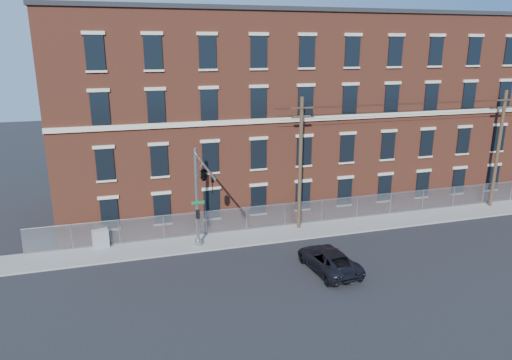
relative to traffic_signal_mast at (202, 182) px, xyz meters
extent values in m
plane|color=black|center=(6.00, -2.18, -5.39)|extent=(140.00, 140.00, 0.00)
cube|color=gray|center=(18.00, 2.82, -5.33)|extent=(65.00, 3.00, 0.12)
cube|color=brown|center=(18.00, 11.82, 2.61)|extent=(55.00, 14.00, 16.00)
cube|color=black|center=(18.00, 11.82, 10.76)|extent=(55.30, 14.30, 0.30)
cube|color=#B7AD99|center=(18.00, 4.74, 2.91)|extent=(55.00, 0.18, 0.35)
cube|color=black|center=(-5.83, 4.76, -3.19)|extent=(1.20, 0.10, 2.20)
cube|color=black|center=(-5.83, 4.76, 0.41)|extent=(1.20, 0.10, 2.20)
cube|color=black|center=(-5.83, 4.76, 4.21)|extent=(1.20, 0.10, 2.20)
cube|color=black|center=(-5.83, 4.76, 7.81)|extent=(1.20, 0.10, 2.20)
cube|color=black|center=(-2.17, 4.76, -3.19)|extent=(1.20, 0.10, 2.20)
cube|color=black|center=(-2.17, 4.76, 0.41)|extent=(1.20, 0.10, 2.20)
cube|color=black|center=(-2.17, 4.76, 4.21)|extent=(1.20, 0.10, 2.20)
cube|color=black|center=(-2.17, 4.76, 7.81)|extent=(1.20, 0.10, 2.20)
cube|color=black|center=(1.50, 4.76, -3.19)|extent=(1.20, 0.10, 2.20)
cube|color=black|center=(1.50, 4.76, 0.41)|extent=(1.20, 0.10, 2.20)
cube|color=black|center=(1.50, 4.76, 4.21)|extent=(1.20, 0.10, 2.20)
cube|color=black|center=(1.50, 4.76, 7.81)|extent=(1.20, 0.10, 2.20)
cube|color=black|center=(5.17, 4.76, -3.19)|extent=(1.20, 0.10, 2.20)
cube|color=black|center=(5.17, 4.76, 0.41)|extent=(1.20, 0.10, 2.20)
cube|color=black|center=(5.17, 4.76, 4.21)|extent=(1.20, 0.10, 2.20)
cube|color=black|center=(5.17, 4.76, 7.81)|extent=(1.20, 0.10, 2.20)
cube|color=black|center=(8.83, 4.76, -3.19)|extent=(1.20, 0.10, 2.20)
cube|color=black|center=(8.83, 4.76, 0.41)|extent=(1.20, 0.10, 2.20)
cube|color=black|center=(8.83, 4.76, 4.21)|extent=(1.20, 0.10, 2.20)
cube|color=black|center=(8.83, 4.76, 7.81)|extent=(1.20, 0.10, 2.20)
cube|color=black|center=(12.50, 4.76, -3.19)|extent=(1.20, 0.10, 2.20)
cube|color=black|center=(12.50, 4.76, 0.41)|extent=(1.20, 0.10, 2.20)
cube|color=black|center=(12.50, 4.76, 4.21)|extent=(1.20, 0.10, 2.20)
cube|color=black|center=(12.50, 4.76, 7.81)|extent=(1.20, 0.10, 2.20)
cube|color=black|center=(16.17, 4.76, -3.19)|extent=(1.20, 0.10, 2.20)
cube|color=black|center=(16.17, 4.76, 0.41)|extent=(1.20, 0.10, 2.20)
cube|color=black|center=(16.17, 4.76, 4.21)|extent=(1.20, 0.10, 2.20)
cube|color=black|center=(16.17, 4.76, 7.81)|extent=(1.20, 0.10, 2.20)
cube|color=black|center=(19.83, 4.76, -3.19)|extent=(1.20, 0.10, 2.20)
cube|color=black|center=(19.83, 4.76, 0.41)|extent=(1.20, 0.10, 2.20)
cube|color=black|center=(19.83, 4.76, 4.21)|extent=(1.20, 0.10, 2.20)
cube|color=black|center=(19.83, 4.76, 7.81)|extent=(1.20, 0.10, 2.20)
cube|color=black|center=(23.50, 4.76, -3.19)|extent=(1.20, 0.10, 2.20)
cube|color=black|center=(23.50, 4.76, 0.41)|extent=(1.20, 0.10, 2.20)
cube|color=black|center=(23.50, 4.76, 4.21)|extent=(1.20, 0.10, 2.20)
cube|color=black|center=(23.50, 4.76, 7.81)|extent=(1.20, 0.10, 2.20)
cube|color=black|center=(27.17, 4.76, -3.19)|extent=(1.20, 0.10, 2.20)
cube|color=black|center=(27.17, 4.76, 0.41)|extent=(1.20, 0.10, 2.20)
cube|color=black|center=(27.17, 4.76, 4.21)|extent=(1.20, 0.10, 2.20)
cube|color=black|center=(27.17, 4.76, 7.81)|extent=(1.20, 0.10, 2.20)
cube|color=#A5A8AD|center=(18.00, 4.12, -4.37)|extent=(59.00, 0.02, 1.80)
cylinder|color=#9EA0A5|center=(18.00, 4.12, -3.47)|extent=(59.00, 0.04, 0.04)
cylinder|color=#9EA0A5|center=(-11.50, 4.12, -4.37)|extent=(0.06, 0.06, 1.85)
cylinder|color=#9EA0A5|center=(-8.39, 4.12, -4.37)|extent=(0.06, 0.06, 1.85)
cylinder|color=#9EA0A5|center=(-5.29, 4.12, -4.37)|extent=(0.06, 0.06, 1.85)
cylinder|color=#9EA0A5|center=(-2.18, 4.12, -4.37)|extent=(0.06, 0.06, 1.85)
cylinder|color=#9EA0A5|center=(0.92, 4.12, -4.37)|extent=(0.06, 0.06, 1.85)
cylinder|color=#9EA0A5|center=(4.03, 4.12, -4.37)|extent=(0.06, 0.06, 1.85)
cylinder|color=#9EA0A5|center=(7.13, 4.12, -4.37)|extent=(0.06, 0.06, 1.85)
cylinder|color=#9EA0A5|center=(10.24, 4.12, -4.37)|extent=(0.06, 0.06, 1.85)
cylinder|color=#9EA0A5|center=(13.34, 4.12, -4.37)|extent=(0.06, 0.06, 1.85)
cylinder|color=#9EA0A5|center=(16.45, 4.12, -4.37)|extent=(0.06, 0.06, 1.85)
cylinder|color=#9EA0A5|center=(19.55, 4.12, -4.37)|extent=(0.06, 0.06, 1.85)
cylinder|color=#9EA0A5|center=(22.66, 4.12, -4.37)|extent=(0.06, 0.06, 1.85)
cylinder|color=#9EA0A5|center=(25.76, 4.12, -4.37)|extent=(0.06, 0.06, 1.85)
cylinder|color=#9EA0A5|center=(28.87, 4.12, -4.37)|extent=(0.06, 0.06, 1.85)
cylinder|color=#9EA0A5|center=(0.00, 2.32, -1.77)|extent=(0.22, 0.22, 7.00)
cylinder|color=#9EA0A5|center=(0.00, 2.32, -5.07)|extent=(0.50, 0.50, 0.40)
cylinder|color=#9EA0A5|center=(0.00, -0.93, 1.33)|extent=(0.14, 6.50, 0.14)
cylinder|color=#9EA0A5|center=(0.00, 1.12, 0.33)|extent=(0.08, 2.18, 1.56)
cube|color=#0C592D|center=(0.05, 2.17, -2.07)|extent=(0.90, 0.03, 0.22)
cube|color=black|center=(0.00, 2.07, -2.87)|extent=(0.25, 0.25, 0.60)
imported|color=black|center=(0.00, -3.48, 0.78)|extent=(0.16, 0.20, 1.00)
imported|color=black|center=(0.00, -0.68, 0.78)|extent=(0.53, 2.48, 1.00)
cylinder|color=#403020|center=(8.00, 3.42, -0.27)|extent=(0.28, 0.28, 10.00)
cube|color=#403020|center=(8.00, 3.42, 3.93)|extent=(1.80, 0.12, 0.12)
cube|color=#403020|center=(8.00, 3.42, 3.33)|extent=(1.40, 0.12, 0.12)
cylinder|color=#403020|center=(26.00, 3.42, -0.27)|extent=(0.28, 0.28, 10.00)
cube|color=#403020|center=(26.00, 3.42, 3.93)|extent=(1.80, 0.12, 0.12)
cube|color=#403020|center=(26.00, 3.42, 3.33)|extent=(1.40, 0.12, 0.12)
cylinder|color=black|center=(26.00, 3.12, 3.93)|extent=(40.00, 0.02, 0.02)
cylinder|color=black|center=(26.00, 3.72, 3.93)|extent=(40.00, 0.02, 0.02)
cylinder|color=black|center=(26.00, 3.42, 3.33)|extent=(40.00, 0.02, 0.02)
imported|color=black|center=(7.22, -3.60, -4.67)|extent=(2.80, 5.33, 1.43)
cube|color=gray|center=(-6.55, 3.82, -4.61)|extent=(1.15, 0.75, 1.32)
camera|label=1|loc=(-4.80, -28.10, 8.26)|focal=32.98mm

